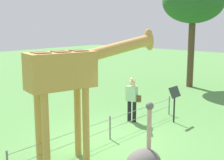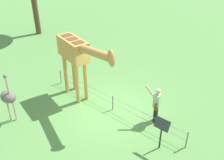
# 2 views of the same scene
# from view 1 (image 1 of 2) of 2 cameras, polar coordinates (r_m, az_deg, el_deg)

# --- Properties ---
(ground_plane) EXTENTS (60.00, 60.00, 0.00)m
(ground_plane) POSITION_cam_1_polar(r_m,az_deg,el_deg) (9.78, 0.21, -10.98)
(ground_plane) COLOR #568E47
(giraffe) EXTENTS (3.89, 1.39, 3.43)m
(giraffe) POSITION_cam_1_polar(r_m,az_deg,el_deg) (7.84, -7.16, 0.97)
(giraffe) COLOR #C69347
(giraffe) RESTS_ON ground_plane
(visitor) EXTENTS (0.62, 0.57, 1.73)m
(visitor) POSITION_cam_1_polar(r_m,az_deg,el_deg) (11.27, 3.74, -3.27)
(visitor) COLOR black
(visitor) RESTS_ON ground_plane
(tree_northeast) EXTENTS (3.33, 3.33, 5.88)m
(tree_northeast) POSITION_cam_1_polar(r_m,az_deg,el_deg) (17.87, 14.73, 13.62)
(tree_northeast) COLOR brown
(tree_northeast) RESTS_ON ground_plane
(info_sign) EXTENTS (0.56, 0.21, 1.32)m
(info_sign) POSITION_cam_1_polar(r_m,az_deg,el_deg) (11.38, 11.44, -3.09)
(info_sign) COLOR black
(info_sign) RESTS_ON ground_plane
(wire_fence) EXTENTS (7.05, 0.05, 0.75)m
(wire_fence) POSITION_cam_1_polar(r_m,az_deg,el_deg) (9.72, -0.36, -8.58)
(wire_fence) COLOR slate
(wire_fence) RESTS_ON ground_plane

